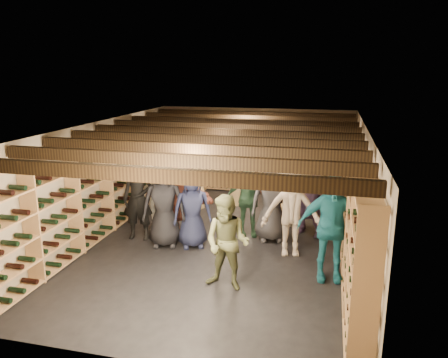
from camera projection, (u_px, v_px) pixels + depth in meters
ground at (221, 241)px, 9.13m from camera, size 8.00×8.00×0.00m
walls at (221, 185)px, 8.83m from camera, size 5.52×8.02×2.40m
ceiling at (221, 126)px, 8.53m from camera, size 5.50×8.00×0.01m
ceiling_joists at (221, 133)px, 8.57m from camera, size 5.40×7.12×0.18m
wine_rack_left at (106, 183)px, 9.46m from camera, size 0.32×7.50×2.15m
wine_rack_right at (352, 200)px, 8.27m from camera, size 0.32×7.50×2.15m
wine_rack_back at (254, 155)px, 12.47m from camera, size 4.70×0.30×2.15m
crate_stack_left at (192, 192)px, 11.16m from camera, size 0.58×0.46×0.85m
crate_stack_right at (240, 195)px, 11.48m from camera, size 0.57×0.46×0.51m
crate_loose at (289, 209)px, 10.90m from camera, size 0.53×0.38×0.17m
person_0 at (164, 204)px, 8.69m from camera, size 0.97×0.76×1.76m
person_1 at (138, 199)px, 9.05m from camera, size 0.68×0.48×1.74m
person_2 at (227, 243)px, 7.00m from camera, size 0.85×0.71×1.58m
person_3 at (292, 210)px, 8.24m from camera, size 1.27×0.88×1.80m
person_4 at (330, 227)px, 7.27m from camera, size 1.15×0.60×1.87m
person_5 at (182, 199)px, 9.13m from camera, size 1.63×0.75×1.70m
person_6 at (192, 209)px, 8.67m from camera, size 0.90×0.76×1.58m
person_7 at (299, 191)px, 9.81m from camera, size 0.69×0.56×1.65m
person_8 at (275, 195)px, 9.52m from camera, size 0.83×0.66×1.63m
person_9 at (156, 196)px, 9.52m from camera, size 1.06×0.65×1.58m
person_10 at (247, 199)px, 9.23m from camera, size 1.03×0.69×1.62m
person_11 at (310, 199)px, 9.30m from camera, size 1.54×0.96×1.58m
person_12 at (272, 200)px, 8.98m from camera, size 0.96×0.74×1.76m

